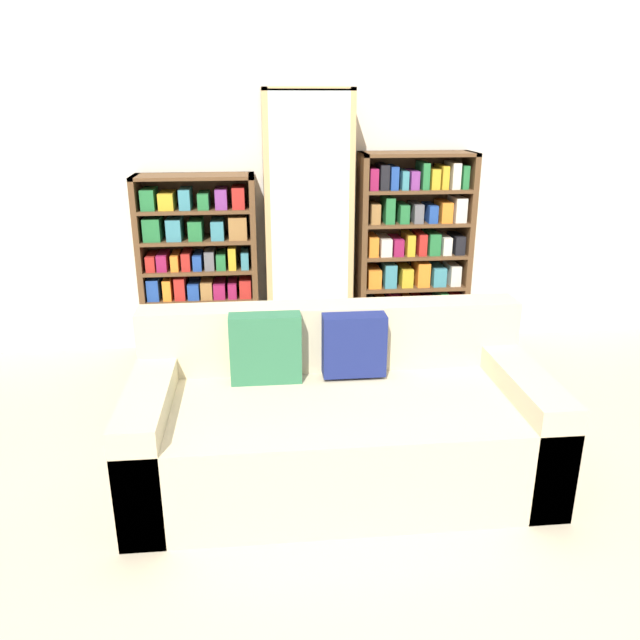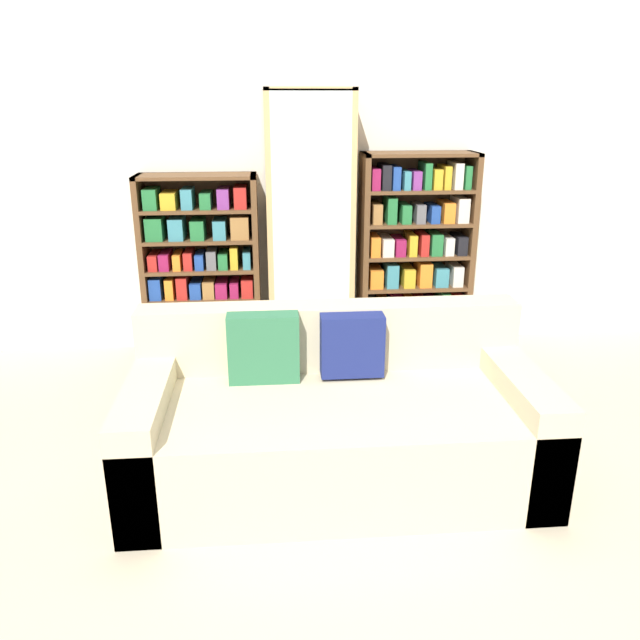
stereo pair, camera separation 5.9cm
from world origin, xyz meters
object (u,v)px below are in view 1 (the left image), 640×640
bookshelf_left (200,271)px  bookshelf_right (413,256)px  couch (338,422)px  display_cabinet (308,228)px  wine_bottle (393,365)px

bookshelf_left → bookshelf_right: bookshelf_right is taller
couch → display_cabinet: display_cabinet is taller
bookshelf_left → display_cabinet: size_ratio=0.70×
bookshelf_left → wine_bottle: 1.55m
bookshelf_left → bookshelf_right: size_ratio=0.91×
display_cabinet → bookshelf_right: 0.82m
couch → wine_bottle: couch is taller
display_cabinet → bookshelf_right: display_cabinet is taller
couch → display_cabinet: bearing=90.2°
couch → wine_bottle: size_ratio=6.00×
couch → bookshelf_left: bearing=115.3°
couch → bookshelf_left: 1.90m
display_cabinet → wine_bottle: 1.16m
wine_bottle → bookshelf_right: bearing=68.0°
bookshelf_left → wine_bottle: bookshelf_left is taller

